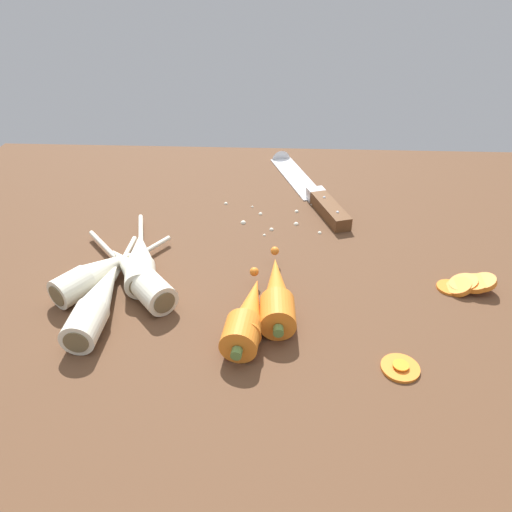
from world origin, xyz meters
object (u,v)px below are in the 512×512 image
object	(u,v)px
parsnip_front	(98,273)
carrot_slice_stray_near	(400,367)
whole_carrot	(277,293)
whole_carrot_second	(247,314)
carrot_slice_stack	(466,284)
parsnip_mid_left	(136,274)
parsnip_mid_right	(99,299)
parsnip_back	(140,259)
chefs_knife	(304,184)

from	to	relation	value
parsnip_front	carrot_slice_stray_near	bearing A→B (deg)	-19.93
whole_carrot	parsnip_front	distance (cm)	23.81
whole_carrot_second	carrot_slice_stack	distance (cm)	29.70
parsnip_mid_left	carrot_slice_stack	bearing A→B (deg)	1.95
parsnip_mid_right	parsnip_back	size ratio (longest dim) A/B	1.14
whole_carrot_second	parsnip_back	world-z (taller)	whole_carrot_second
chefs_knife	parsnip_mid_left	distance (cm)	40.09
whole_carrot_second	parsnip_mid_left	size ratio (longest dim) A/B	0.85
parsnip_mid_left	carrot_slice_stray_near	xyz separation A→B (cm)	(31.86, -13.31, -1.62)
parsnip_mid_right	parsnip_back	bearing A→B (deg)	73.17
whole_carrot	parsnip_front	world-z (taller)	whole_carrot
carrot_slice_stack	parsnip_mid_left	bearing A→B (deg)	-178.05
chefs_knife	whole_carrot_second	xyz separation A→B (cm)	(-8.14, -40.25, 1.45)
parsnip_front	parsnip_mid_right	world-z (taller)	same
parsnip_mid_left	parsnip_back	bearing A→B (deg)	96.53
parsnip_mid_right	carrot_slice_stack	distance (cm)	46.97
parsnip_mid_right	carrot_slice_stack	xyz separation A→B (cm)	(46.46, 6.83, -1.13)
chefs_knife	parsnip_front	world-z (taller)	parsnip_front
chefs_knife	parsnip_front	size ratio (longest dim) A/B	1.95
whole_carrot	parsnip_mid_left	xyz separation A→B (cm)	(-18.44, 3.19, -0.12)
whole_carrot	parsnip_front	xyz separation A→B (cm)	(-23.58, 3.30, -0.12)
parsnip_front	parsnip_mid_right	xyz separation A→B (cm)	(1.94, -5.46, -0.00)
parsnip_front	parsnip_back	world-z (taller)	same
chefs_knife	whole_carrot	size ratio (longest dim) A/B	1.91
chefs_knife	carrot_slice_stack	world-z (taller)	chefs_knife
chefs_knife	carrot_slice_stack	xyz separation A→B (cm)	(20.13, -31.24, 0.20)
parsnip_mid_left	parsnip_mid_right	bearing A→B (deg)	-120.81
parsnip_front	carrot_slice_stack	xyz separation A→B (cm)	(48.40, 1.37, -1.13)
parsnip_mid_right	whole_carrot	bearing A→B (deg)	5.70
parsnip_front	carrot_slice_stray_near	size ratio (longest dim) A/B	4.20
whole_carrot	carrot_slice_stray_near	xyz separation A→B (cm)	(13.42, -10.11, -1.74)
carrot_slice_stack	chefs_knife	bearing A→B (deg)	122.80
whole_carrot_second	carrot_slice_stray_near	distance (cm)	17.92
carrot_slice_stray_near	parsnip_back	bearing A→B (deg)	152.12
parsnip_back	carrot_slice_stack	world-z (taller)	parsnip_back
parsnip_front	parsnip_back	bearing A→B (deg)	37.97
chefs_knife	whole_carrot_second	world-z (taller)	whole_carrot_second
whole_carrot_second	whole_carrot	bearing A→B (deg)	51.52
parsnip_back	carrot_slice_stray_near	distance (cm)	36.57
chefs_knife	carrot_slice_stray_near	size ratio (longest dim) A/B	8.20
parsnip_mid_right	parsnip_back	xyz separation A→B (cm)	(2.76, 9.13, 0.00)
whole_carrot_second	parsnip_front	xyz separation A→B (cm)	(-20.12, 7.64, -0.12)
whole_carrot	parsnip_back	size ratio (longest dim) A/B	0.85
chefs_knife	parsnip_mid_left	size ratio (longest dim) A/B	1.77
chefs_knife	parsnip_mid_right	xyz separation A→B (cm)	(-26.32, -38.07, 1.33)
whole_carrot	carrot_slice_stack	world-z (taller)	whole_carrot
parsnip_back	whole_carrot	bearing A→B (deg)	-20.26
whole_carrot_second	parsnip_back	size ratio (longest dim) A/B	0.78
parsnip_front	carrot_slice_stack	bearing A→B (deg)	1.62
parsnip_mid_left	carrot_slice_stack	distance (cm)	43.30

